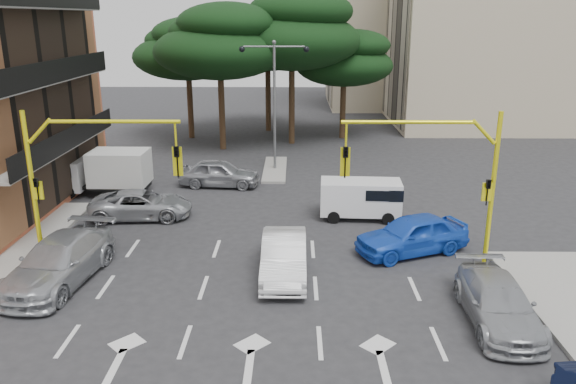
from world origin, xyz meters
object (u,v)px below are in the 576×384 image
(street_lamp_center, at_px, (274,83))
(car_silver_parked, at_px, (498,303))
(car_white_hatch, at_px, (284,256))
(car_silver_cross_b, at_px, (220,173))
(signal_mast_left, at_px, (78,167))
(van_white, at_px, (360,199))
(box_truck_a, at_px, (104,173))
(car_silver_wagon, at_px, (59,261))
(car_blue_compact, at_px, (412,234))
(car_silver_cross_a, at_px, (141,205))
(signal_mast_right, at_px, (446,168))

(street_lamp_center, distance_m, car_silver_parked, 20.35)
(car_white_hatch, bearing_deg, car_silver_cross_b, 108.55)
(car_white_hatch, bearing_deg, signal_mast_left, 172.80)
(signal_mast_left, bearing_deg, car_silver_cross_b, 70.26)
(van_white, bearing_deg, car_white_hatch, -25.78)
(car_silver_parked, bearing_deg, street_lamp_center, 114.53)
(car_silver_parked, relative_size, box_truck_a, 0.96)
(signal_mast_left, bearing_deg, van_white, 25.53)
(car_silver_parked, height_order, box_truck_a, box_truck_a)
(car_silver_wagon, xyz_separation_m, box_truck_a, (-1.77, 10.43, 0.42))
(van_white, bearing_deg, car_blue_compact, 24.96)
(car_white_hatch, relative_size, car_silver_wagon, 0.83)
(car_silver_cross_a, bearing_deg, street_lamp_center, -38.60)
(car_blue_compact, bearing_deg, car_silver_cross_a, -131.05)
(car_white_hatch, height_order, car_blue_compact, car_blue_compact)
(van_white, bearing_deg, car_silver_parked, 21.97)
(car_silver_cross_b, relative_size, box_truck_a, 0.91)
(signal_mast_left, relative_size, street_lamp_center, 0.77)
(car_silver_cross_a, bearing_deg, car_silver_cross_b, -33.81)
(signal_mast_left, bearing_deg, car_silver_parked, -16.50)
(signal_mast_left, relative_size, car_silver_parked, 1.26)
(car_silver_wagon, height_order, van_white, van_white)
(car_white_hatch, relative_size, van_white, 1.23)
(car_blue_compact, xyz_separation_m, car_silver_cross_a, (-12.08, 4.03, -0.13))
(car_silver_parked, bearing_deg, box_truck_a, 143.71)
(signal_mast_left, height_order, car_silver_wagon, signal_mast_left)
(car_blue_compact, bearing_deg, street_lamp_center, -177.46)
(signal_mast_right, bearing_deg, car_silver_parked, -79.44)
(signal_mast_left, bearing_deg, signal_mast_right, 0.00)
(car_blue_compact, relative_size, car_silver_cross_b, 1.04)
(car_blue_compact, bearing_deg, car_silver_parked, -6.29)
(signal_mast_right, relative_size, car_silver_wagon, 1.08)
(signal_mast_right, xyz_separation_m, car_white_hatch, (-5.95, -0.96, -3.12))
(box_truck_a, bearing_deg, van_white, -103.60)
(car_silver_wagon, distance_m, car_silver_cross_a, 6.95)
(signal_mast_left, relative_size, car_white_hatch, 1.29)
(signal_mast_right, relative_size, box_truck_a, 1.20)
(car_white_hatch, bearing_deg, street_lamp_center, 93.22)
(signal_mast_left, distance_m, car_silver_cross_a, 6.20)
(car_silver_cross_a, distance_m, car_silver_parked, 16.66)
(car_white_hatch, bearing_deg, van_white, 60.80)
(car_silver_cross_a, height_order, van_white, van_white)
(car_silver_cross_a, xyz_separation_m, van_white, (10.44, 0.09, 0.28))
(street_lamp_center, bearing_deg, car_white_hatch, -86.73)
(car_blue_compact, height_order, car_silver_parked, car_blue_compact)
(car_silver_parked, distance_m, box_truck_a, 21.14)
(signal_mast_right, bearing_deg, car_white_hatch, -170.83)
(street_lamp_center, distance_m, box_truck_a, 11.21)
(signal_mast_left, distance_m, car_silver_wagon, 3.50)
(signal_mast_right, height_order, car_blue_compact, signal_mast_right)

